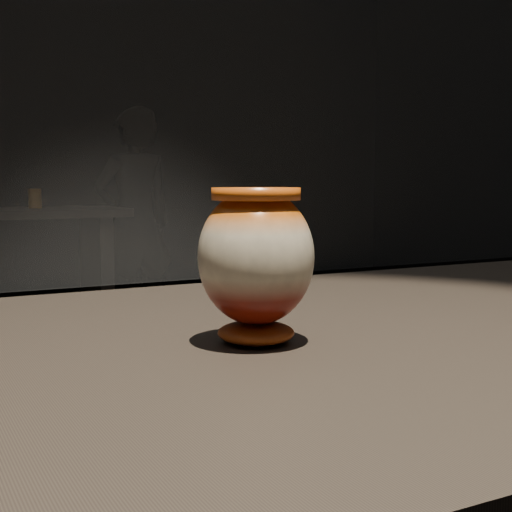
# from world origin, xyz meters

# --- Properties ---
(main_vase) EXTENTS (0.15, 0.15, 0.16)m
(main_vase) POSITION_xyz_m (0.06, -0.02, 0.99)
(main_vase) COLOR #6A1309
(main_vase) RESTS_ON display_plinth
(back_vase_right) EXTENTS (0.08, 0.08, 0.12)m
(back_vase_right) POSITION_xyz_m (0.53, 3.70, 0.96)
(back_vase_right) COLOR #985C16
(back_vase_right) RESTS_ON back_shelf
(visitor) EXTENTS (0.61, 0.45, 1.55)m
(visitor) POSITION_xyz_m (1.23, 3.98, 0.78)
(visitor) COLOR black
(visitor) RESTS_ON ground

